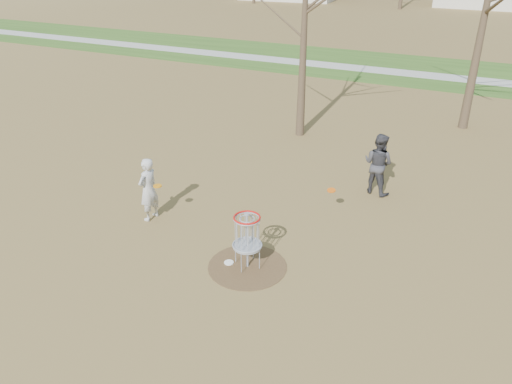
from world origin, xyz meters
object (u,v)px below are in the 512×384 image
(player_standing, at_px, (148,189))
(player_throwing, at_px, (378,164))
(disc_grounded, at_px, (229,262))
(disc_golf_basket, at_px, (247,232))

(player_standing, relative_size, player_throwing, 0.95)
(disc_grounded, height_order, disc_golf_basket, disc_golf_basket)
(disc_golf_basket, bearing_deg, player_standing, 165.34)
(player_throwing, height_order, disc_golf_basket, player_throwing)
(player_throwing, xyz_separation_m, disc_golf_basket, (-1.72, -4.95, 0.01))
(player_standing, relative_size, disc_grounded, 7.82)
(disc_grounded, relative_size, disc_golf_basket, 0.16)
(player_standing, height_order, disc_golf_basket, player_standing)
(player_standing, height_order, player_throwing, player_throwing)
(player_throwing, xyz_separation_m, disc_grounded, (-2.16, -5.02, -0.88))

